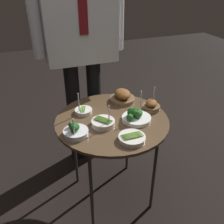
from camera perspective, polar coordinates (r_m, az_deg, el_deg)
name	(u,v)px	position (r m, az deg, el deg)	size (l,w,h in m)	color
ground_plane	(112,193)	(1.95, 0.00, -18.04)	(8.00, 8.00, 0.00)	black
serving_cart	(112,125)	(1.55, 0.00, -2.96)	(0.70, 0.70, 0.65)	brown
bowl_asparagus_front_left	(103,122)	(1.46, -2.03, -2.41)	(0.14, 0.14, 0.14)	silver
bowl_asparagus_center	(83,111)	(1.60, -6.57, 0.30)	(0.11, 0.11, 0.15)	white
bowl_roast_back_left	(122,96)	(1.72, 2.40, 3.58)	(0.17, 0.17, 0.08)	brown
bowl_broccoli_near_rim	(136,116)	(1.51, 5.41, -0.96)	(0.18, 0.18, 0.18)	white
bowl_roast_far_rim	(151,106)	(1.63, 8.95, 1.42)	(0.11, 0.12, 0.15)	brown
bowl_broccoli_front_center	(75,131)	(1.39, -8.36, -4.35)	(0.14, 0.14, 0.13)	silver
bowl_asparagus_back_right	(132,138)	(1.35, 4.58, -5.94)	(0.15, 0.15, 0.04)	silver
waiter_figure	(79,25)	(1.80, -7.51, 19.03)	(0.65, 0.24, 1.76)	black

